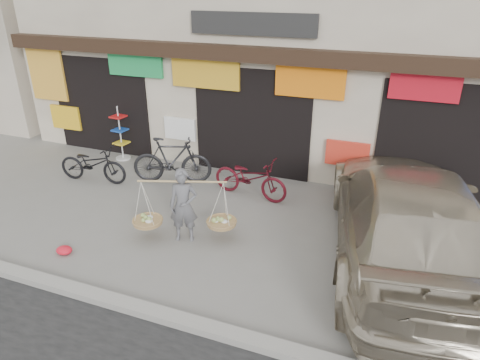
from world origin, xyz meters
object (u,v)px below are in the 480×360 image
at_px(bike_0, 93,164).
at_px(bike_1, 172,160).
at_px(bike_2, 250,178).
at_px(display_rack, 121,138).
at_px(street_vendor, 184,209).
at_px(suv, 407,216).

xyz_separation_m(bike_0, bike_1, (1.87, 0.66, 0.12)).
relative_size(bike_2, display_rack, 1.21).
bearing_deg(bike_2, street_vendor, 173.13).
bearing_deg(bike_0, bike_2, -87.31).
bearing_deg(display_rack, street_vendor, -40.78).
distance_m(suv, display_rack, 7.84).
bearing_deg(street_vendor, bike_0, 136.18).
bearing_deg(bike_0, street_vendor, -120.89).
bearing_deg(street_vendor, bike_2, 56.02).
distance_m(street_vendor, bike_2, 2.24).
bearing_deg(bike_2, display_rack, 85.74).
distance_m(bike_0, display_rack, 1.53).
bearing_deg(suv, bike_1, -23.59).
xyz_separation_m(bike_1, bike_2, (2.06, -0.06, -0.10)).
distance_m(bike_1, suv, 5.61).
distance_m(bike_1, bike_2, 2.06).
xyz_separation_m(bike_0, bike_2, (3.93, 0.60, 0.01)).
relative_size(street_vendor, display_rack, 1.26).
relative_size(bike_0, bike_2, 0.97).
bearing_deg(street_vendor, suv, -7.15).
relative_size(bike_1, suv, 0.30).
height_order(bike_0, bike_2, bike_2).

